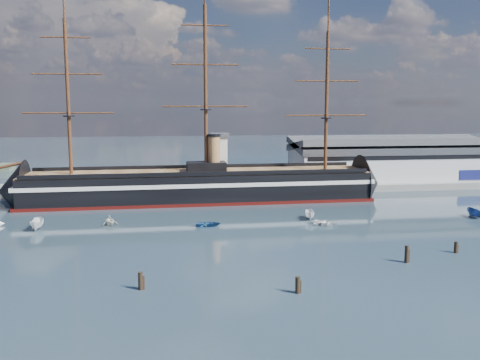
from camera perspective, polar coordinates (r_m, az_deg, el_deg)
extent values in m
plane|color=#202D35|center=(121.21, -1.92, -3.91)|extent=(600.00, 600.00, 0.00)
cube|color=slate|center=(157.57, 0.26, -1.08)|extent=(180.00, 18.00, 2.00)
cube|color=#B7BABC|center=(173.98, 15.90, 1.82)|extent=(62.00, 20.00, 10.00)
cube|color=#3F4247|center=(173.47, 15.98, 3.65)|extent=(63.00, 21.00, 2.00)
cube|color=silver|center=(152.53, -2.18, 2.02)|extent=(4.00, 4.00, 14.00)
cube|color=#3F4247|center=(151.90, -2.19, 4.83)|extent=(5.00, 5.00, 1.00)
cube|color=black|center=(139.76, -4.42, -0.64)|extent=(88.28, 17.64, 7.00)
cube|color=silver|center=(139.58, -4.42, -0.15)|extent=(90.29, 17.92, 1.00)
cube|color=#410B09|center=(140.36, -4.40, -2.11)|extent=(90.29, 17.88, 0.90)
cone|color=black|center=(144.47, -23.15, -1.11)|extent=(14.29, 15.94, 15.68)
cone|color=black|center=(150.14, 13.58, -0.34)|extent=(11.29, 15.88, 15.68)
cube|color=brown|center=(139.25, -4.43, 0.83)|extent=(88.26, 16.36, 0.40)
cube|color=black|center=(139.22, -3.62, 1.41)|extent=(10.11, 6.19, 2.50)
cylinder|color=#9D6D41|center=(139.02, -2.81, 2.86)|extent=(3.20, 3.20, 9.00)
cylinder|color=#381E0F|center=(139.72, -17.88, 8.38)|extent=(0.90, 0.90, 38.00)
cylinder|color=#381E0F|center=(138.28, -3.69, 9.59)|extent=(0.90, 0.90, 42.00)
cylinder|color=#381E0F|center=(144.35, 9.22, 8.25)|extent=(0.90, 0.90, 36.00)
imported|color=white|center=(116.22, -20.78, -4.98)|extent=(7.03, 2.69, 2.79)
imported|color=#214E81|center=(111.90, -3.43, -4.95)|extent=(1.34, 3.29, 1.53)
imported|color=white|center=(119.38, 7.46, -4.17)|extent=(6.47, 3.41, 2.46)
imported|color=silver|center=(116.02, -13.68, -4.70)|extent=(6.72, 4.59, 2.26)
imported|color=white|center=(114.25, 8.99, -4.76)|extent=(3.15, 3.15, 1.48)
imported|color=navy|center=(131.43, 23.80, -3.66)|extent=(6.30, 2.58, 2.48)
cylinder|color=black|center=(76.32, -10.54, -11.42)|extent=(0.64, 0.64, 3.20)
cylinder|color=black|center=(74.15, 6.15, -11.92)|extent=(0.64, 0.64, 3.01)
cylinder|color=black|center=(91.03, 17.31, -8.41)|extent=(0.64, 0.64, 3.52)
cylinder|color=black|center=(99.60, 22.00, -7.21)|extent=(0.64, 0.64, 2.65)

